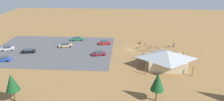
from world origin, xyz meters
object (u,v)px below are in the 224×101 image
at_px(bicycle_teal_lone_east, 174,53).
at_px(visitor_crossing_yard, 174,45).
at_px(car_green_front_row, 77,39).
at_px(car_maroon_second_row, 99,53).
at_px(pine_midwest, 158,82).
at_px(car_tan_mid_lot, 66,45).
at_px(lot_sign, 120,44).
at_px(bicycle_black_edge_south, 172,55).
at_px(bicycle_blue_trailside, 146,50).
at_px(car_black_near_entry, 28,51).
at_px(car_red_end_stall, 105,42).
at_px(bicycle_orange_front_row, 149,48).
at_px(bike_pavilion, 166,58).
at_px(visitor_near_lot, 168,45).
at_px(bicycle_silver_mid_cluster, 140,50).
at_px(bicycle_purple_lone_west, 139,47).
at_px(visitor_at_bikes, 137,47).
at_px(trash_bin, 140,43).
at_px(bicycle_yellow_edge_north, 158,47).
at_px(pine_center, 12,83).
at_px(bicycle_red_yard_right, 145,45).
at_px(bicycle_green_yard_center, 151,47).
at_px(car_blue_inner_stall, 3,59).
at_px(bicycle_white_near_porch, 152,51).
at_px(car_silver_far_end, 7,48).

height_order(bicycle_teal_lone_east, visitor_crossing_yard, visitor_crossing_yard).
height_order(bicycle_teal_lone_east, car_green_front_row, car_green_front_row).
distance_m(bicycle_teal_lone_east, car_maroon_second_row, 25.13).
relative_size(pine_midwest, visitor_crossing_yard, 3.77).
bearing_deg(bicycle_teal_lone_east, car_tan_mid_lot, -5.93).
height_order(lot_sign, bicycle_black_edge_south, lot_sign).
distance_m(bicycle_teal_lone_east, bicycle_blue_trailside, 9.30).
relative_size(bicycle_blue_trailside, car_black_near_entry, 0.37).
bearing_deg(car_green_front_row, car_red_end_stall, 161.74).
bearing_deg(bicycle_orange_front_row, bicycle_teal_lone_east, 156.38).
height_order(bike_pavilion, car_black_near_entry, bike_pavilion).
xyz_separation_m(car_red_end_stall, visitor_near_lot, (-23.45, 1.73, 0.13)).
relative_size(bicycle_silver_mid_cluster, bicycle_purple_lone_west, 1.04).
distance_m(bicycle_black_edge_south, visitor_crossing_yard, 8.87).
bearing_deg(car_green_front_row, visitor_at_bikes, 161.05).
relative_size(trash_bin, bicycle_yellow_edge_north, 0.58).
bearing_deg(visitor_at_bikes, car_red_end_stall, -19.59).
height_order(bicycle_teal_lone_east, car_black_near_entry, car_black_near_entry).
xyz_separation_m(pine_center, bicycle_red_yard_right, (-30.84, -36.39, -4.29)).
bearing_deg(visitor_at_bikes, visitor_near_lot, -167.44).
relative_size(bicycle_green_yard_center, bicycle_blue_trailside, 0.93).
bearing_deg(pine_midwest, bicycle_yellow_edge_north, -98.69).
relative_size(car_maroon_second_row, car_blue_inner_stall, 1.05).
xyz_separation_m(bicycle_white_near_porch, bicycle_blue_trailside, (2.12, -0.62, 0.02)).
relative_size(bicycle_teal_lone_east, car_blue_inner_stall, 0.38).
bearing_deg(bicycle_teal_lone_east, pine_center, 36.54).
height_order(bike_pavilion, car_maroon_second_row, bike_pavilion).
xyz_separation_m(trash_bin, bicycle_silver_mid_cluster, (0.55, 7.19, -0.07)).
relative_size(bicycle_orange_front_row, bicycle_purple_lone_west, 1.28).
distance_m(bicycle_purple_lone_west, visitor_at_bikes, 1.59).
bearing_deg(lot_sign, bicycle_silver_mid_cluster, 155.05).
xyz_separation_m(trash_bin, bicycle_yellow_edge_north, (-6.02, 4.28, -0.05)).
bearing_deg(bicycle_red_yard_right, car_blue_inner_stall, 20.16).
bearing_deg(bicycle_blue_trailside, visitor_at_bikes, -36.44).
height_order(car_tan_mid_lot, car_black_near_entry, car_tan_mid_lot).
xyz_separation_m(car_maroon_second_row, car_black_near_entry, (24.10, -0.68, -0.01)).
distance_m(bicycle_teal_lone_east, car_silver_far_end, 57.40).
bearing_deg(visitor_at_bikes, pine_center, 49.95).
bearing_deg(visitor_near_lot, car_black_near_entry, 9.82).
relative_size(bicycle_teal_lone_east, car_black_near_entry, 0.37).
bearing_deg(car_maroon_second_row, car_silver_far_end, -4.40).
height_order(bicycle_silver_mid_cluster, visitor_at_bikes, visitor_at_bikes).
distance_m(pine_midwest, bicycle_black_edge_south, 27.02).
bearing_deg(visitor_crossing_yard, bicycle_teal_lone_east, 77.53).
xyz_separation_m(pine_midwest, bicycle_white_near_porch, (-2.48, -28.12, -4.39)).
xyz_separation_m(bicycle_silver_mid_cluster, bicycle_black_edge_south, (-10.26, 3.90, -0.03)).
bearing_deg(bicycle_silver_mid_cluster, car_silver_far_end, 2.86).
bearing_deg(car_red_end_stall, visitor_at_bikes, 160.41).
distance_m(car_maroon_second_row, car_green_front_row, 17.88).
bearing_deg(bicycle_yellow_edge_north, visitor_at_bikes, 9.18).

